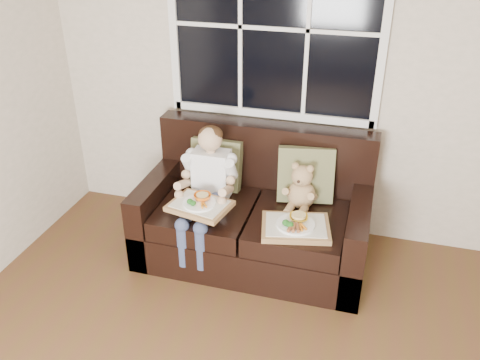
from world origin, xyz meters
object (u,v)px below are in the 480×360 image
(teddy_bear, at_px, (301,190))
(tray_left, at_px, (200,204))
(tray_right, at_px, (296,226))
(child, at_px, (207,180))
(loveseat, at_px, (255,218))

(teddy_bear, distance_m, tray_left, 0.76)
(tray_left, distance_m, tray_right, 0.69)
(tray_left, height_order, tray_right, tray_left)
(teddy_bear, xyz_separation_m, tray_left, (-0.66, -0.37, -0.02))
(child, xyz_separation_m, teddy_bear, (0.68, 0.15, -0.06))
(loveseat, distance_m, tray_left, 0.54)
(child, distance_m, teddy_bear, 0.70)
(loveseat, relative_size, teddy_bear, 4.60)
(child, xyz_separation_m, tray_left, (0.02, -0.22, -0.08))
(loveseat, distance_m, child, 0.50)
(child, relative_size, tray_right, 1.69)
(teddy_bear, bearing_deg, tray_right, -79.14)
(child, relative_size, teddy_bear, 2.44)
(child, xyz_separation_m, tray_right, (0.70, -0.17, -0.17))
(tray_right, bearing_deg, teddy_bear, 81.48)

